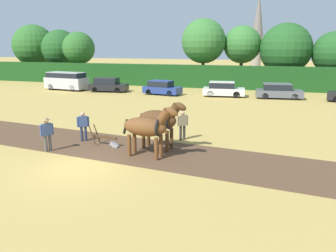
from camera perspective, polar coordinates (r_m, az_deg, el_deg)
The scene contains 22 objects.
ground_plane at distance 14.26m, azimuth -15.10°, elevation -6.99°, with size 240.00×240.00×0.00m, color tan.
plowed_furrow_strip at distance 18.17m, azimuth -16.07°, elevation -2.58°, with size 30.84×4.04×0.01m, color brown.
hedgerow at distance 40.74m, azimuth 7.41°, elevation 8.52°, with size 74.12×1.80×2.70m, color #194719.
tree_far_left at distance 57.82m, azimuth -22.31°, elevation 12.81°, with size 6.56×6.56×8.36m.
tree_left at distance 54.42m, azimuth -18.24°, elevation 12.69°, with size 5.67×5.67×7.48m.
tree_center_left at distance 50.15m, azimuth -15.29°, elevation 12.94°, with size 4.60×4.60×7.03m.
tree_center at distance 43.55m, azimuth 6.22°, elevation 14.46°, with size 5.65×5.65×8.44m.
tree_center_right at distance 44.41m, azimuth 12.79°, elevation 13.65°, with size 4.79×4.79×7.59m.
tree_right at distance 43.98m, azimuth 19.82°, elevation 12.48°, with size 6.33×6.33×7.79m.
tree_far_right at distance 44.31m, azimuth 26.97°, elevation 11.26°, with size 5.05×5.05×6.72m.
church_spire at distance 74.99m, azimuth 15.31°, elevation 15.76°, with size 2.44×2.44×15.83m.
draft_horse_lead_left at distance 14.71m, azimuth -3.66°, elevation -0.19°, with size 2.81×1.10×2.47m.
draft_horse_lead_right at distance 15.86m, azimuth -1.52°, elevation 1.03°, with size 2.63×1.18×2.47m.
plow at distance 16.85m, azimuth -10.58°, elevation -2.42°, with size 1.64×0.50×1.13m.
farmer_at_plow at distance 17.88m, azimuth -14.56°, elevation 0.24°, with size 0.54×0.43×1.57m.
farmer_beside_team at distance 17.53m, azimuth 2.54°, elevation 0.45°, with size 0.51×0.46×1.59m.
farmer_onlooker_left at distance 16.64m, azimuth -20.33°, elevation -0.99°, with size 0.41×0.56×1.64m.
parked_van at distance 40.15m, azimuth -17.29°, elevation 7.53°, with size 5.23×2.50×2.05m.
parked_car_left at distance 37.48m, azimuth -10.41°, elevation 7.02°, with size 4.38×2.38×1.55m.
parked_car_center_left at distance 34.57m, azimuth -1.08°, elevation 6.65°, with size 4.11×2.28×1.47m.
parked_car_center at distance 33.68m, azimuth 9.59°, elevation 6.30°, with size 4.29×2.21×1.49m.
parked_car_center_right at distance 33.69m, azimuth 18.66°, elevation 5.75°, with size 4.51×2.28×1.47m.
Camera 1 is at (7.48, -11.11, 4.91)m, focal length 35.00 mm.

